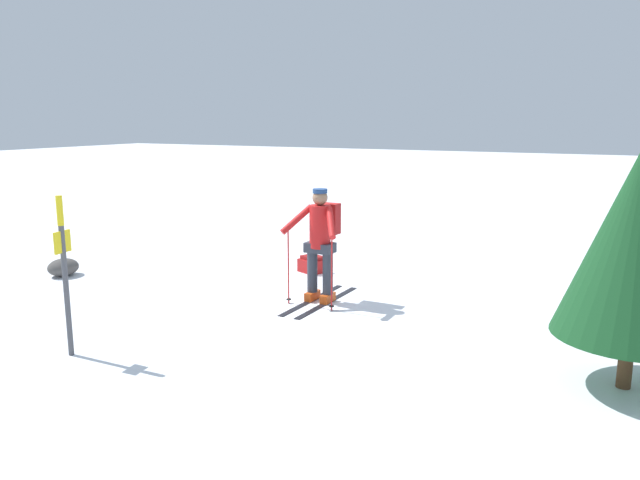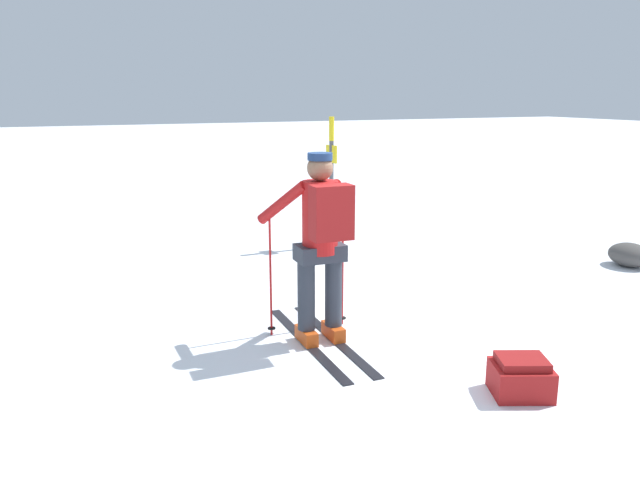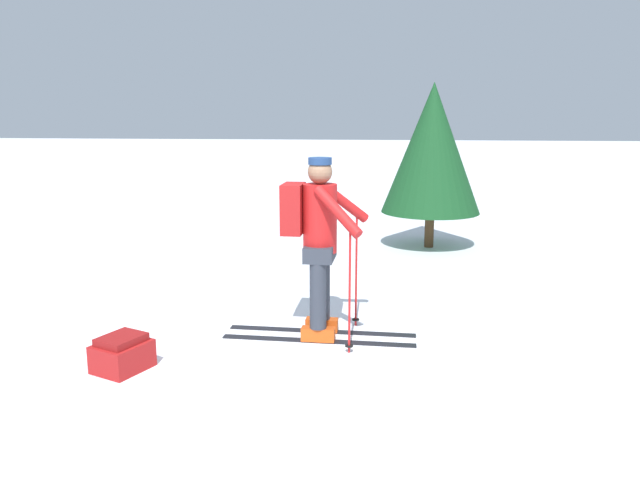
{
  "view_description": "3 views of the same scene",
  "coord_description": "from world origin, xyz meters",
  "px_view_note": "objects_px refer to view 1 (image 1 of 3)",
  "views": [
    {
      "loc": [
        -8.0,
        -4.66,
        2.63
      ],
      "look_at": [
        -0.25,
        -0.74,
        0.91
      ],
      "focal_mm": 35.0,
      "sensor_mm": 36.0,
      "label": 1
    },
    {
      "loc": [
        4.41,
        -2.83,
        2.11
      ],
      "look_at": [
        -0.25,
        -0.74,
        0.91
      ],
      "focal_mm": 35.0,
      "sensor_mm": 36.0,
      "label": 2
    },
    {
      "loc": [
        -0.81,
        4.66,
        2.04
      ],
      "look_at": [
        -0.25,
        -0.74,
        0.91
      ],
      "focal_mm": 35.0,
      "sensor_mm": 36.0,
      "label": 3
    }
  ],
  "objects_px": {
    "dropped_backpack": "(312,264)",
    "skier": "(321,238)",
    "rock_boulder": "(63,267)",
    "pine_tree": "(638,240)",
    "trail_marker": "(64,261)"
  },
  "relations": [
    {
      "from": "skier",
      "to": "pine_tree",
      "type": "distance_m",
      "value": 4.23
    },
    {
      "from": "dropped_backpack",
      "to": "skier",
      "type": "bearing_deg",
      "value": -148.33
    },
    {
      "from": "skier",
      "to": "trail_marker",
      "type": "height_order",
      "value": "trail_marker"
    },
    {
      "from": "skier",
      "to": "pine_tree",
      "type": "height_order",
      "value": "pine_tree"
    },
    {
      "from": "rock_boulder",
      "to": "pine_tree",
      "type": "xyz_separation_m",
      "value": [
        -0.62,
        -8.52,
        1.34
      ]
    },
    {
      "from": "skier",
      "to": "pine_tree",
      "type": "bearing_deg",
      "value": -107.72
    },
    {
      "from": "dropped_backpack",
      "to": "trail_marker",
      "type": "relative_size",
      "value": 0.28
    },
    {
      "from": "dropped_backpack",
      "to": "rock_boulder",
      "type": "relative_size",
      "value": 0.95
    },
    {
      "from": "skier",
      "to": "dropped_backpack",
      "type": "relative_size",
      "value": 3.47
    },
    {
      "from": "trail_marker",
      "to": "skier",
      "type": "bearing_deg",
      "value": -26.56
    },
    {
      "from": "rock_boulder",
      "to": "pine_tree",
      "type": "bearing_deg",
      "value": -94.19
    },
    {
      "from": "rock_boulder",
      "to": "skier",
      "type": "bearing_deg",
      "value": -81.79
    },
    {
      "from": "skier",
      "to": "pine_tree",
      "type": "xyz_separation_m",
      "value": [
        -1.28,
        -4.0,
        0.56
      ]
    },
    {
      "from": "skier",
      "to": "dropped_backpack",
      "type": "height_order",
      "value": "skier"
    },
    {
      "from": "rock_boulder",
      "to": "trail_marker",
      "type": "bearing_deg",
      "value": -130.01
    }
  ]
}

